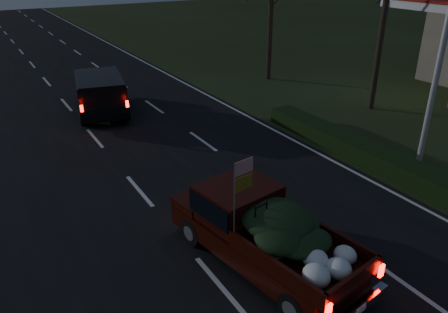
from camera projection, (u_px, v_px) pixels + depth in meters
ground at (220, 286)px, 9.78m from camera, size 120.00×120.00×0.00m
road_asphalt at (220, 286)px, 9.78m from camera, size 14.00×120.00×0.02m
hedge_row at (366, 153)px, 15.61m from camera, size 1.00×10.00×0.60m
pickup_truck at (262, 228)px, 10.16m from camera, size 2.63×5.17×2.59m
lead_suv at (100, 90)px, 20.04m from camera, size 3.00×5.23×1.41m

